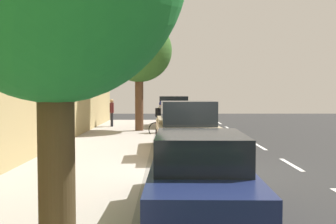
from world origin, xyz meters
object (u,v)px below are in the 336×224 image
object	(u,v)px
cyclist_with_backpack	(161,114)
pedestrian_on_phone	(112,111)
street_tree_near_cyclist	(139,51)
bicycle_at_curb	(165,129)
parked_suv_grey_nearest	(175,112)
parked_pickup_tan_second	(186,131)
parked_sedan_dark_blue_mid	(200,176)

from	to	relation	value
cyclist_with_backpack	pedestrian_on_phone	distance (m)	4.81
cyclist_with_backpack	street_tree_near_cyclist	size ratio (longest dim) A/B	0.30
bicycle_at_curb	pedestrian_on_phone	bearing A→B (deg)	-52.00
parked_suv_grey_nearest	parked_pickup_tan_second	xyz separation A→B (m)	(-0.14, 10.98, -0.13)
parked_sedan_dark_blue_mid	cyclist_with_backpack	distance (m)	13.72
parked_sedan_dark_blue_mid	parked_suv_grey_nearest	bearing A→B (deg)	-89.86
bicycle_at_curb	street_tree_near_cyclist	world-z (taller)	street_tree_near_cyclist
parked_suv_grey_nearest	pedestrian_on_phone	distance (m)	3.86
parked_pickup_tan_second	parked_sedan_dark_blue_mid	size ratio (longest dim) A/B	1.21
parked_pickup_tan_second	pedestrian_on_phone	distance (m)	11.24
bicycle_at_curb	cyclist_with_backpack	xyz separation A→B (m)	(0.22, -0.44, 0.71)
parked_suv_grey_nearest	parked_sedan_dark_blue_mid	xyz separation A→B (m)	(-0.04, 17.88, -0.27)
street_tree_near_cyclist	parked_sedan_dark_blue_mid	bearing A→B (deg)	97.82
parked_pickup_tan_second	parked_sedan_dark_blue_mid	bearing A→B (deg)	89.22
street_tree_near_cyclist	pedestrian_on_phone	distance (m)	4.61
cyclist_with_backpack	pedestrian_on_phone	bearing A→B (deg)	-50.86
parked_pickup_tan_second	parked_sedan_dark_blue_mid	distance (m)	6.90
parked_sedan_dark_blue_mid	bicycle_at_curb	xyz separation A→B (m)	(0.62, -13.25, -0.36)
cyclist_with_backpack	street_tree_near_cyclist	distance (m)	3.74
parked_sedan_dark_blue_mid	pedestrian_on_phone	bearing A→B (deg)	-77.47
parked_pickup_tan_second	bicycle_at_curb	distance (m)	6.41
street_tree_near_cyclist	parked_suv_grey_nearest	bearing A→B (deg)	-123.25
parked_pickup_tan_second	street_tree_near_cyclist	bearing A→B (deg)	-74.96
bicycle_at_curb	cyclist_with_backpack	size ratio (longest dim) A/B	0.96
parked_suv_grey_nearest	bicycle_at_curb	xyz separation A→B (m)	(0.57, 4.63, -0.64)
pedestrian_on_phone	street_tree_near_cyclist	bearing A→B (deg)	125.44
parked_suv_grey_nearest	bicycle_at_curb	size ratio (longest dim) A/B	2.81
parked_suv_grey_nearest	street_tree_near_cyclist	size ratio (longest dim) A/B	0.79
parked_sedan_dark_blue_mid	street_tree_near_cyclist	bearing A→B (deg)	-82.18
parked_pickup_tan_second	cyclist_with_backpack	world-z (taller)	parked_pickup_tan_second
parked_suv_grey_nearest	cyclist_with_backpack	size ratio (longest dim) A/B	2.68
parked_pickup_tan_second	cyclist_with_backpack	size ratio (longest dim) A/B	3.01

